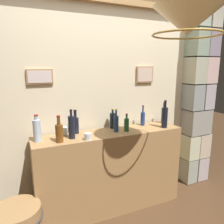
{
  "coord_description": "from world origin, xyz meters",
  "views": [
    {
      "loc": [
        -0.97,
        -1.4,
        1.74
      ],
      "look_at": [
        0.0,
        0.77,
        1.24
      ],
      "focal_mm": 34.69,
      "sensor_mm": 36.0,
      "label": 1
    }
  ],
  "objects_px": {
    "liquor_bottle_amaro": "(75,125)",
    "liquor_bottle_bourbon": "(163,115)",
    "liquor_bottle_rye": "(37,130)",
    "liquor_bottle_vermouth": "(143,118)",
    "liquor_bottle_mezcal": "(59,132)",
    "glass_tumbler_rocks": "(64,131)",
    "liquor_bottle_brandy": "(127,124)",
    "liquor_bottle_scotch": "(72,127)",
    "liquor_bottle_port": "(113,120)",
    "glass_tumbler_highball": "(88,137)",
    "liquor_bottle_vodka": "(165,117)",
    "liquor_bottle_sherry": "(116,123)",
    "pendant_lamp": "(187,21)"
  },
  "relations": [
    {
      "from": "liquor_bottle_vodka",
      "to": "liquor_bottle_port",
      "type": "relative_size",
      "value": 1.41
    },
    {
      "from": "liquor_bottle_brandy",
      "to": "liquor_bottle_rye",
      "type": "bearing_deg",
      "value": 176.92
    },
    {
      "from": "liquor_bottle_mezcal",
      "to": "pendant_lamp",
      "type": "bearing_deg",
      "value": -34.82
    },
    {
      "from": "liquor_bottle_port",
      "to": "pendant_lamp",
      "type": "height_order",
      "value": "pendant_lamp"
    },
    {
      "from": "liquor_bottle_vodka",
      "to": "liquor_bottle_port",
      "type": "xyz_separation_m",
      "value": [
        -0.6,
        0.25,
        -0.04
      ]
    },
    {
      "from": "liquor_bottle_sherry",
      "to": "liquor_bottle_vodka",
      "type": "bearing_deg",
      "value": -8.94
    },
    {
      "from": "glass_tumbler_rocks",
      "to": "liquor_bottle_amaro",
      "type": "bearing_deg",
      "value": -0.4
    },
    {
      "from": "liquor_bottle_amaro",
      "to": "glass_tumbler_highball",
      "type": "xyz_separation_m",
      "value": [
        0.06,
        -0.27,
        -0.07
      ]
    },
    {
      "from": "liquor_bottle_mezcal",
      "to": "liquor_bottle_port",
      "type": "xyz_separation_m",
      "value": [
        0.7,
        0.24,
        -0.0
      ]
    },
    {
      "from": "pendant_lamp",
      "to": "liquor_bottle_brandy",
      "type": "bearing_deg",
      "value": 102.42
    },
    {
      "from": "liquor_bottle_sherry",
      "to": "liquor_bottle_scotch",
      "type": "bearing_deg",
      "value": -176.66
    },
    {
      "from": "liquor_bottle_vermouth",
      "to": "liquor_bottle_sherry",
      "type": "bearing_deg",
      "value": -166.32
    },
    {
      "from": "liquor_bottle_scotch",
      "to": "liquor_bottle_brandy",
      "type": "xyz_separation_m",
      "value": [
        0.65,
        -0.01,
        -0.05
      ]
    },
    {
      "from": "liquor_bottle_vodka",
      "to": "glass_tumbler_highball",
      "type": "xyz_separation_m",
      "value": [
        -1.01,
        -0.05,
        -0.1
      ]
    },
    {
      "from": "liquor_bottle_vermouth",
      "to": "liquor_bottle_vodka",
      "type": "height_order",
      "value": "liquor_bottle_vodka"
    },
    {
      "from": "glass_tumbler_highball",
      "to": "liquor_bottle_vodka",
      "type": "bearing_deg",
      "value": 2.79
    },
    {
      "from": "liquor_bottle_brandy",
      "to": "liquor_bottle_port",
      "type": "xyz_separation_m",
      "value": [
        -0.1,
        0.18,
        0.02
      ]
    },
    {
      "from": "liquor_bottle_sherry",
      "to": "liquor_bottle_port",
      "type": "xyz_separation_m",
      "value": [
        0.02,
        0.15,
        -0.0
      ]
    },
    {
      "from": "glass_tumbler_rocks",
      "to": "glass_tumbler_highball",
      "type": "xyz_separation_m",
      "value": [
        0.19,
        -0.27,
        -0.01
      ]
    },
    {
      "from": "liquor_bottle_scotch",
      "to": "liquor_bottle_brandy",
      "type": "distance_m",
      "value": 0.66
    },
    {
      "from": "liquor_bottle_bourbon",
      "to": "liquor_bottle_scotch",
      "type": "distance_m",
      "value": 1.29
    },
    {
      "from": "liquor_bottle_amaro",
      "to": "pendant_lamp",
      "type": "height_order",
      "value": "pendant_lamp"
    },
    {
      "from": "liquor_bottle_amaro",
      "to": "liquor_bottle_vermouth",
      "type": "bearing_deg",
      "value": -1.33
    },
    {
      "from": "liquor_bottle_vermouth",
      "to": "glass_tumbler_rocks",
      "type": "height_order",
      "value": "liquor_bottle_vermouth"
    },
    {
      "from": "glass_tumbler_rocks",
      "to": "liquor_bottle_bourbon",
      "type": "bearing_deg",
      "value": -1.55
    },
    {
      "from": "liquor_bottle_rye",
      "to": "liquor_bottle_amaro",
      "type": "distance_m",
      "value": 0.44
    },
    {
      "from": "liquor_bottle_amaro",
      "to": "liquor_bottle_bourbon",
      "type": "bearing_deg",
      "value": -1.68
    },
    {
      "from": "liquor_bottle_rye",
      "to": "liquor_bottle_vermouth",
      "type": "distance_m",
      "value": 1.31
    },
    {
      "from": "liquor_bottle_brandy",
      "to": "liquor_bottle_vermouth",
      "type": "bearing_deg",
      "value": 24.44
    },
    {
      "from": "liquor_bottle_port",
      "to": "liquor_bottle_amaro",
      "type": "bearing_deg",
      "value": -177.14
    },
    {
      "from": "liquor_bottle_vermouth",
      "to": "liquor_bottle_vodka",
      "type": "distance_m",
      "value": 0.28
    },
    {
      "from": "liquor_bottle_bourbon",
      "to": "liquor_bottle_scotch",
      "type": "xyz_separation_m",
      "value": [
        -1.28,
        -0.12,
        0.02
      ]
    },
    {
      "from": "liquor_bottle_rye",
      "to": "liquor_bottle_bourbon",
      "type": "xyz_separation_m",
      "value": [
        1.62,
        0.07,
        -0.01
      ]
    },
    {
      "from": "liquor_bottle_scotch",
      "to": "liquor_bottle_vodka",
      "type": "bearing_deg",
      "value": -3.29
    },
    {
      "from": "liquor_bottle_brandy",
      "to": "pendant_lamp",
      "type": "distance_m",
      "value": 1.27
    },
    {
      "from": "liquor_bottle_bourbon",
      "to": "liquor_bottle_port",
      "type": "relative_size",
      "value": 1.17
    },
    {
      "from": "liquor_bottle_vodka",
      "to": "liquor_bottle_vermouth",
      "type": "bearing_deg",
      "value": 133.38
    },
    {
      "from": "liquor_bottle_amaro",
      "to": "liquor_bottle_scotch",
      "type": "xyz_separation_m",
      "value": [
        -0.08,
        -0.16,
        0.02
      ]
    },
    {
      "from": "liquor_bottle_amaro",
      "to": "liquor_bottle_brandy",
      "type": "distance_m",
      "value": 0.59
    },
    {
      "from": "liquor_bottle_brandy",
      "to": "pendant_lamp",
      "type": "height_order",
      "value": "pendant_lamp"
    },
    {
      "from": "liquor_bottle_mezcal",
      "to": "glass_tumbler_highball",
      "type": "relative_size",
      "value": 3.74
    },
    {
      "from": "liquor_bottle_bourbon",
      "to": "liquor_bottle_scotch",
      "type": "bearing_deg",
      "value": -174.59
    },
    {
      "from": "liquor_bottle_vermouth",
      "to": "liquor_bottle_port",
      "type": "distance_m",
      "value": 0.41
    },
    {
      "from": "liquor_bottle_rye",
      "to": "liquor_bottle_brandy",
      "type": "height_order",
      "value": "liquor_bottle_rye"
    },
    {
      "from": "liquor_bottle_mezcal",
      "to": "liquor_bottle_sherry",
      "type": "xyz_separation_m",
      "value": [
        0.68,
        0.09,
        -0.0
      ]
    },
    {
      "from": "liquor_bottle_port",
      "to": "liquor_bottle_rye",
      "type": "bearing_deg",
      "value": -171.7
    },
    {
      "from": "liquor_bottle_rye",
      "to": "liquor_bottle_port",
      "type": "xyz_separation_m",
      "value": [
        0.9,
        0.13,
        -0.02
      ]
    },
    {
      "from": "liquor_bottle_mezcal",
      "to": "glass_tumbler_rocks",
      "type": "relative_size",
      "value": 3.15
    },
    {
      "from": "glass_tumbler_highball",
      "to": "glass_tumbler_rocks",
      "type": "bearing_deg",
      "value": 124.74
    },
    {
      "from": "liquor_bottle_amaro",
      "to": "liquor_bottle_scotch",
      "type": "height_order",
      "value": "liquor_bottle_scotch"
    }
  ]
}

